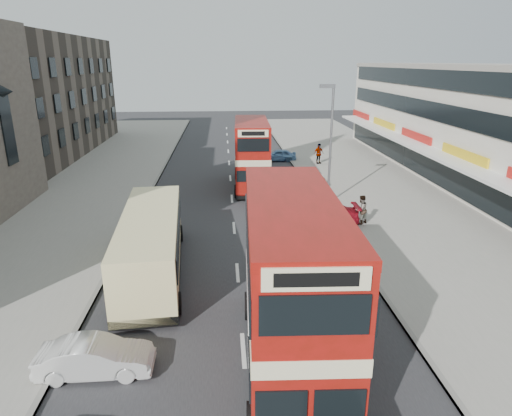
# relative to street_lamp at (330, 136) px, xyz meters

# --- Properties ---
(ground) EXTENTS (160.00, 160.00, 0.00)m
(ground) POSITION_rel_street_lamp_xyz_m (-6.52, -18.00, -4.78)
(ground) COLOR #28282B
(ground) RESTS_ON ground
(road_surface) EXTENTS (12.00, 90.00, 0.01)m
(road_surface) POSITION_rel_street_lamp_xyz_m (-6.52, 2.00, -4.78)
(road_surface) COLOR #28282B
(road_surface) RESTS_ON ground
(pavement_right) EXTENTS (12.00, 90.00, 0.15)m
(pavement_right) POSITION_rel_street_lamp_xyz_m (5.48, 2.00, -4.71)
(pavement_right) COLOR gray
(pavement_right) RESTS_ON ground
(pavement_left) EXTENTS (12.00, 90.00, 0.15)m
(pavement_left) POSITION_rel_street_lamp_xyz_m (-18.52, 2.00, -4.71)
(pavement_left) COLOR gray
(pavement_left) RESTS_ON ground
(kerb_left) EXTENTS (0.20, 90.00, 0.16)m
(kerb_left) POSITION_rel_street_lamp_xyz_m (-12.62, 2.00, -4.71)
(kerb_left) COLOR gray
(kerb_left) RESTS_ON ground
(kerb_right) EXTENTS (0.20, 90.00, 0.16)m
(kerb_right) POSITION_rel_street_lamp_xyz_m (-0.42, 2.00, -4.71)
(kerb_right) COLOR gray
(kerb_right) RESTS_ON ground
(brick_terrace) EXTENTS (14.00, 28.00, 12.00)m
(brick_terrace) POSITION_rel_street_lamp_xyz_m (-28.52, 20.00, 1.22)
(brick_terrace) COLOR #66594C
(brick_terrace) RESTS_ON ground
(commercial_row) EXTENTS (9.90, 46.20, 9.30)m
(commercial_row) POSITION_rel_street_lamp_xyz_m (13.42, 4.00, -0.09)
(commercial_row) COLOR beige
(commercial_row) RESTS_ON ground
(street_lamp) EXTENTS (1.00, 0.20, 8.12)m
(street_lamp) POSITION_rel_street_lamp_xyz_m (0.00, 0.00, 0.00)
(street_lamp) COLOR slate
(street_lamp) RESTS_ON ground
(bus_main) EXTENTS (3.08, 9.99, 5.45)m
(bus_main) POSITION_rel_street_lamp_xyz_m (-5.02, -16.78, -1.91)
(bus_main) COLOR black
(bus_main) RESTS_ON ground
(bus_second) EXTENTS (2.80, 9.22, 5.03)m
(bus_second) POSITION_rel_street_lamp_xyz_m (-4.87, 5.02, -2.13)
(bus_second) COLOR black
(bus_second) RESTS_ON ground
(coach) EXTENTS (3.27, 10.20, 2.66)m
(coach) POSITION_rel_street_lamp_xyz_m (-10.48, -9.72, -3.22)
(coach) COLOR black
(coach) RESTS_ON ground
(car_left_front) EXTENTS (3.64, 1.29, 1.19)m
(car_left_front) POSITION_rel_street_lamp_xyz_m (-11.25, -16.85, -4.19)
(car_left_front) COLOR silver
(car_left_front) RESTS_ON ground
(car_right_a) EXTENTS (4.41, 1.84, 1.27)m
(car_right_a) POSITION_rel_street_lamp_xyz_m (-1.14, -3.86, -4.15)
(car_right_a) COLOR #A91020
(car_right_a) RESTS_ON ground
(car_right_b) EXTENTS (5.07, 2.81, 1.34)m
(car_right_b) POSITION_rel_street_lamp_xyz_m (-1.71, 4.25, -4.11)
(car_right_b) COLOR orange
(car_right_b) RESTS_ON ground
(car_right_c) EXTENTS (3.58, 1.63, 1.19)m
(car_right_c) POSITION_rel_street_lamp_xyz_m (-1.58, 14.60, -4.19)
(car_right_c) COLOR #6192C3
(car_right_c) RESTS_ON ground
(pedestrian_near) EXTENTS (0.80, 0.73, 1.80)m
(pedestrian_near) POSITION_rel_street_lamp_xyz_m (1.12, -4.22, -3.73)
(pedestrian_near) COLOR gray
(pedestrian_near) RESTS_ON pavement_right
(pedestrian_far) EXTENTS (1.23, 0.92, 1.93)m
(pedestrian_far) POSITION_rel_street_lamp_xyz_m (2.00, 12.47, -3.67)
(pedestrian_far) COLOR gray
(pedestrian_far) RESTS_ON pavement_right
(cyclist) EXTENTS (0.78, 1.99, 2.11)m
(cyclist) POSITION_rel_street_lamp_xyz_m (-2.65, -0.79, -4.09)
(cyclist) COLOR gray
(cyclist) RESTS_ON ground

